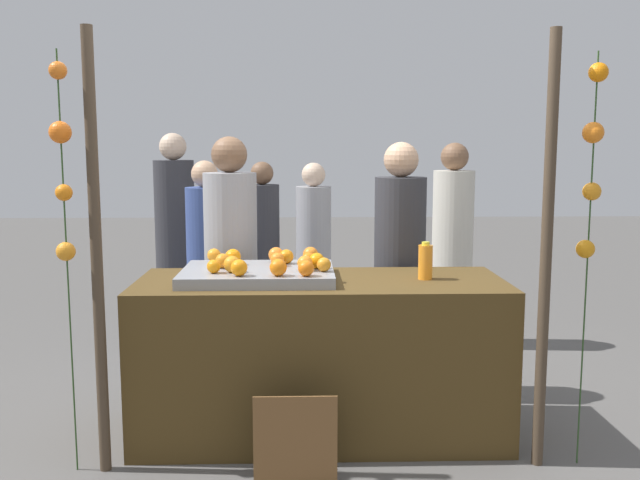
% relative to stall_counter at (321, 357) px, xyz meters
% --- Properties ---
extents(ground_plane, '(24.00, 24.00, 0.00)m').
position_rel_stall_counter_xyz_m(ground_plane, '(0.00, 0.00, -0.44)').
color(ground_plane, '#565451').
extents(stall_counter, '(2.02, 0.78, 0.88)m').
position_rel_stall_counter_xyz_m(stall_counter, '(0.00, 0.00, 0.00)').
color(stall_counter, '#4C3819').
rests_on(stall_counter, ground_plane).
extents(orange_tray, '(0.83, 0.60, 0.06)m').
position_rel_stall_counter_xyz_m(orange_tray, '(-0.35, 0.02, 0.47)').
color(orange_tray, gray).
rests_on(orange_tray, stall_counter).
extents(orange_0, '(0.09, 0.09, 0.09)m').
position_rel_stall_counter_xyz_m(orange_0, '(-0.02, 0.01, 0.54)').
color(orange_0, orange).
rests_on(orange_0, orange_tray).
extents(orange_1, '(0.09, 0.09, 0.09)m').
position_rel_stall_counter_xyz_m(orange_1, '(-0.25, 0.22, 0.54)').
color(orange_1, orange).
rests_on(orange_1, orange_tray).
extents(orange_2, '(0.07, 0.07, 0.07)m').
position_rel_stall_counter_xyz_m(orange_2, '(-0.57, -0.11, 0.53)').
color(orange_2, orange).
rests_on(orange_2, orange_tray).
extents(orange_3, '(0.08, 0.08, 0.08)m').
position_rel_stall_counter_xyz_m(orange_3, '(-0.09, -0.06, 0.54)').
color(orange_3, orange).
rests_on(orange_3, orange_tray).
extents(orange_4, '(0.08, 0.08, 0.08)m').
position_rel_stall_counter_xyz_m(orange_4, '(-0.07, 0.08, 0.54)').
color(orange_4, orange).
rests_on(orange_4, orange_tray).
extents(orange_5, '(0.09, 0.09, 0.09)m').
position_rel_stall_counter_xyz_m(orange_5, '(-0.05, 0.22, 0.54)').
color(orange_5, orange).
rests_on(orange_5, orange_tray).
extents(orange_6, '(0.08, 0.08, 0.08)m').
position_rel_stall_counter_xyz_m(orange_6, '(-0.19, 0.18, 0.54)').
color(orange_6, orange).
rests_on(orange_6, orange_tray).
extents(orange_7, '(0.09, 0.09, 0.09)m').
position_rel_stall_counter_xyz_m(orange_7, '(-0.23, -0.20, 0.54)').
color(orange_7, orange).
rests_on(orange_7, orange_tray).
extents(orange_8, '(0.08, 0.08, 0.08)m').
position_rel_stall_counter_xyz_m(orange_8, '(-0.24, 0.10, 0.54)').
color(orange_8, orange).
rests_on(orange_8, orange_tray).
extents(orange_9, '(0.09, 0.09, 0.09)m').
position_rel_stall_counter_xyz_m(orange_9, '(-0.48, -0.10, 0.54)').
color(orange_9, orange).
rests_on(orange_9, orange_tray).
extents(orange_10, '(0.08, 0.08, 0.08)m').
position_rel_stall_counter_xyz_m(orange_10, '(-0.54, 0.04, 0.54)').
color(orange_10, orange).
rests_on(orange_10, orange_tray).
extents(orange_11, '(0.08, 0.08, 0.08)m').
position_rel_stall_counter_xyz_m(orange_11, '(-0.61, 0.25, 0.54)').
color(orange_11, orange).
rests_on(orange_11, orange_tray).
extents(orange_12, '(0.09, 0.09, 0.09)m').
position_rel_stall_counter_xyz_m(orange_12, '(-0.49, 0.15, 0.54)').
color(orange_12, orange).
rests_on(orange_12, orange_tray).
extents(orange_13, '(0.08, 0.08, 0.08)m').
position_rel_stall_counter_xyz_m(orange_13, '(-0.08, -0.21, 0.54)').
color(orange_13, orange).
rests_on(orange_13, orange_tray).
extents(orange_14, '(0.09, 0.09, 0.09)m').
position_rel_stall_counter_xyz_m(orange_14, '(-0.43, -0.20, 0.54)').
color(orange_14, orange).
rests_on(orange_14, orange_tray).
extents(orange_15, '(0.08, 0.08, 0.08)m').
position_rel_stall_counter_xyz_m(orange_15, '(0.01, -0.08, 0.54)').
color(orange_15, orange).
rests_on(orange_15, orange_tray).
extents(juice_bottle, '(0.08, 0.08, 0.21)m').
position_rel_stall_counter_xyz_m(juice_bottle, '(0.58, 0.00, 0.54)').
color(juice_bottle, orange).
rests_on(juice_bottle, stall_counter).
extents(chalkboard_sign, '(0.40, 0.03, 0.45)m').
position_rel_stall_counter_xyz_m(chalkboard_sign, '(-0.14, -0.60, -0.23)').
color(chalkboard_sign, brown).
rests_on(chalkboard_sign, ground_plane).
extents(vendor_left, '(0.33, 0.33, 1.67)m').
position_rel_stall_counter_xyz_m(vendor_left, '(-0.55, 0.60, 0.34)').
color(vendor_left, '#99999E').
rests_on(vendor_left, ground_plane).
extents(vendor_right, '(0.33, 0.33, 1.63)m').
position_rel_stall_counter_xyz_m(vendor_right, '(0.52, 0.61, 0.32)').
color(vendor_right, '#333338').
rests_on(vendor_right, ground_plane).
extents(crowd_person_0, '(0.33, 0.33, 1.64)m').
position_rel_stall_counter_xyz_m(crowd_person_0, '(1.11, 1.73, 0.32)').
color(crowd_person_0, beige).
rests_on(crowd_person_0, ground_plane).
extents(crowd_person_1, '(0.30, 0.30, 1.48)m').
position_rel_stall_counter_xyz_m(crowd_person_1, '(-0.44, 2.26, 0.25)').
color(crowd_person_1, '#333338').
rests_on(crowd_person_1, ground_plane).
extents(crowd_person_2, '(0.29, 0.29, 1.47)m').
position_rel_stall_counter_xyz_m(crowd_person_2, '(0.00, 2.03, 0.25)').
color(crowd_person_2, '#99999E').
rests_on(crowd_person_2, ground_plane).
extents(crowd_person_3, '(0.30, 0.30, 1.50)m').
position_rel_stall_counter_xyz_m(crowd_person_3, '(-0.83, 1.52, 0.26)').
color(crowd_person_3, '#384C8C').
rests_on(crowd_person_3, ground_plane).
extents(crowd_person_4, '(0.34, 0.34, 1.72)m').
position_rel_stall_counter_xyz_m(crowd_person_4, '(-1.20, 2.25, 0.36)').
color(crowd_person_4, '#333338').
rests_on(crowd_person_4, ground_plane).
extents(canopy_post_left, '(0.06, 0.06, 2.16)m').
position_rel_stall_counter_xyz_m(canopy_post_left, '(-1.09, -0.43, 0.64)').
color(canopy_post_left, '#473828').
rests_on(canopy_post_left, ground_plane).
extents(canopy_post_right, '(0.06, 0.06, 2.16)m').
position_rel_stall_counter_xyz_m(canopy_post_right, '(1.09, -0.43, 0.64)').
color(canopy_post_right, '#473828').
rests_on(canopy_post_right, ground_plane).
extents(garland_strand_left, '(0.10, 0.11, 2.05)m').
position_rel_stall_counter_xyz_m(garland_strand_left, '(-1.23, -0.43, 1.07)').
color(garland_strand_left, '#2D4C23').
rests_on(garland_strand_left, ground_plane).
extents(garland_strand_right, '(0.11, 0.11, 2.05)m').
position_rel_stall_counter_xyz_m(garland_strand_right, '(1.29, -0.42, 1.09)').
color(garland_strand_right, '#2D4C23').
rests_on(garland_strand_right, ground_plane).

